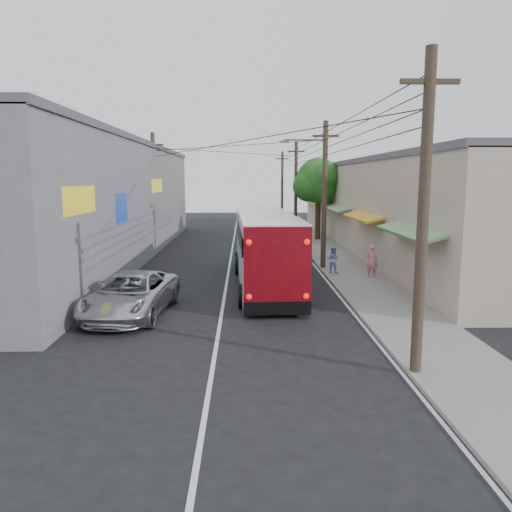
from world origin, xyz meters
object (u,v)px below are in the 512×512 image
(coach_bus, at_px, (265,248))
(jeepney, at_px, (131,295))
(parked_car_far, at_px, (283,222))
(pedestrian_far, at_px, (333,259))
(parked_car_mid, at_px, (281,233))
(pedestrian_near, at_px, (372,261))
(parked_suv, at_px, (291,246))

(coach_bus, relative_size, jeepney, 2.13)
(parked_car_far, height_order, pedestrian_far, parked_car_far)
(parked_car_mid, height_order, pedestrian_near, pedestrian_near)
(parked_car_far, bearing_deg, pedestrian_near, -85.68)
(jeepney, relative_size, pedestrian_far, 3.96)
(parked_suv, distance_m, pedestrian_near, 7.60)
(coach_bus, relative_size, pedestrian_near, 7.29)
(jeepney, xyz_separation_m, pedestrian_far, (8.73, 7.50, 0.05))
(jeepney, relative_size, parked_car_far, 1.10)
(parked_suv, distance_m, parked_car_mid, 8.06)
(parked_car_mid, bearing_deg, parked_suv, -85.21)
(coach_bus, xyz_separation_m, jeepney, (-5.11, -5.09, -0.98))
(parked_car_far, height_order, pedestrian_near, pedestrian_near)
(parked_car_far, bearing_deg, parked_suv, -94.80)
(jeepney, height_order, parked_car_mid, jeepney)
(parked_suv, bearing_deg, jeepney, -118.39)
(jeepney, xyz_separation_m, parked_suv, (7.09, 13.18, -0.01))
(coach_bus, xyz_separation_m, parked_suv, (1.98, 8.09, -0.99))
(parked_car_mid, xyz_separation_m, parked_car_far, (0.80, 8.41, 0.10))
(coach_bus, relative_size, parked_car_far, 2.35)
(coach_bus, distance_m, parked_car_mid, 16.31)
(jeepney, distance_m, parked_car_far, 30.68)
(parked_car_mid, height_order, parked_car_far, parked_car_far)
(coach_bus, height_order, pedestrian_far, coach_bus)
(coach_bus, relative_size, pedestrian_far, 8.45)
(coach_bus, height_order, parked_car_mid, coach_bus)
(pedestrian_near, bearing_deg, parked_car_far, -66.23)
(parked_car_mid, bearing_deg, parked_car_far, 89.36)
(parked_car_far, bearing_deg, coach_bus, -98.47)
(pedestrian_near, bearing_deg, coach_bus, 30.90)
(parked_car_mid, height_order, pedestrian_far, pedestrian_far)
(parked_suv, relative_size, pedestrian_far, 3.75)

